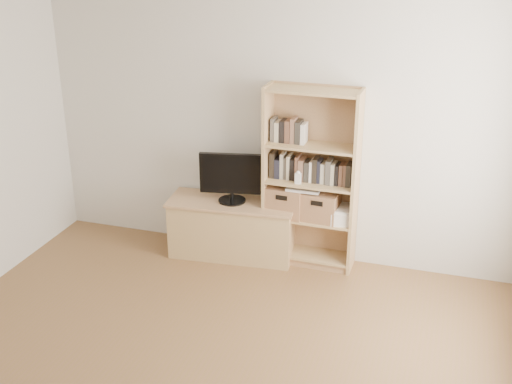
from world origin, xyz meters
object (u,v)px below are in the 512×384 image
at_px(bookshelf, 311,179).
at_px(baby_monitor, 298,178).
at_px(television, 232,178).
at_px(laptop, 304,188).
at_px(tv_stand, 232,229).
at_px(basket_right, 321,205).
at_px(basket_left, 286,200).

height_order(bookshelf, baby_monitor, bookshelf).
xyz_separation_m(television, laptop, (0.69, 0.05, -0.03)).
xyz_separation_m(tv_stand, basket_right, (0.84, 0.06, 0.34)).
distance_m(baby_monitor, basket_right, 0.35).
xyz_separation_m(bookshelf, television, (-0.74, -0.07, -0.05)).
relative_size(tv_stand, laptop, 3.84).
bearing_deg(bookshelf, television, -173.68).
distance_m(television, basket_right, 0.86).
bearing_deg(basket_left, television, -169.18).
bearing_deg(tv_stand, basket_left, 2.50).
bearing_deg(bookshelf, laptop, -157.03).
bearing_deg(bookshelf, baby_monitor, -135.00).
relative_size(television, laptop, 1.96).
bearing_deg(baby_monitor, bookshelf, 46.31).
bearing_deg(television, basket_left, -3.28).
xyz_separation_m(television, basket_left, (0.51, 0.07, -0.19)).
bearing_deg(television, laptop, -6.85).
relative_size(television, basket_right, 1.85).
relative_size(bookshelf, basket_left, 4.97).
distance_m(television, baby_monitor, 0.65).
bearing_deg(basket_left, tv_stand, -169.18).
bearing_deg(tv_stand, laptop, -1.07).
xyz_separation_m(baby_monitor, laptop, (0.04, 0.07, -0.12)).
distance_m(television, basket_left, 0.55).
bearing_deg(laptop, bookshelf, 21.97).
bearing_deg(basket_right, baby_monitor, -152.74).
xyz_separation_m(basket_right, laptop, (-0.15, -0.01, 0.16)).
bearing_deg(television, baby_monitor, -12.99).
height_order(bookshelf, television, bookshelf).
xyz_separation_m(television, baby_monitor, (0.64, -0.02, 0.08)).
xyz_separation_m(baby_monitor, basket_left, (-0.13, 0.09, -0.27)).
distance_m(tv_stand, basket_left, 0.62).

